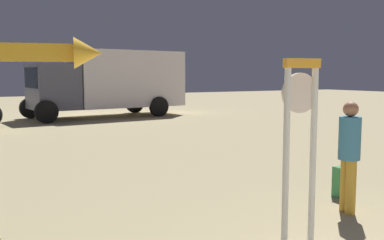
% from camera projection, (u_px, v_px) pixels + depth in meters
% --- Properties ---
extents(standing_clock, '(0.44, 0.15, 2.08)m').
position_uv_depth(standing_clock, '(300.00, 133.00, 4.69)').
color(standing_clock, silver).
rests_on(standing_clock, ground_plane).
extents(arrow_sign, '(0.98, 0.41, 2.50)m').
position_uv_depth(arrow_sign, '(23.00, 113.00, 3.40)').
color(arrow_sign, brown).
rests_on(arrow_sign, ground_plane).
extents(person_near_clock, '(0.30, 0.30, 1.55)m').
position_uv_depth(person_near_clock, '(349.00, 151.00, 6.00)').
color(person_near_clock, gold).
rests_on(person_near_clock, ground_plane).
extents(backpack, '(0.30, 0.19, 0.48)m').
position_uv_depth(backpack, '(342.00, 182.00, 6.88)').
color(backpack, '#3F9555').
rests_on(backpack, ground_plane).
extents(box_truck_far, '(7.26, 3.21, 3.00)m').
position_uv_depth(box_truck_far, '(112.00, 81.00, 19.97)').
color(box_truck_far, white).
rests_on(box_truck_far, ground_plane).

